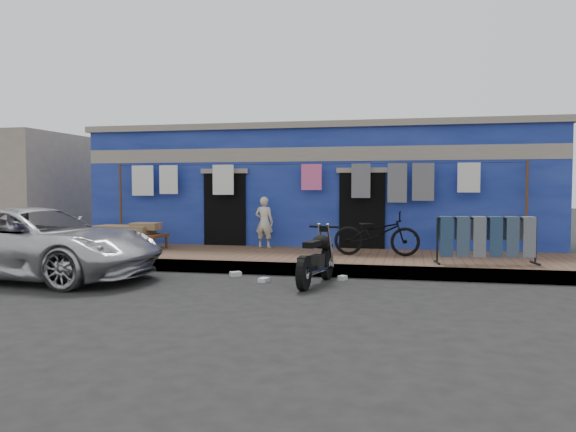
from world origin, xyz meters
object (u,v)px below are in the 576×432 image
Objects in this scene: seated_person at (264,222)px; charpoy at (131,236)px; car at (34,242)px; motorcycle at (316,256)px; bicycle at (377,228)px; jeans_rack at (486,239)px.

seated_person is 0.69× the size of charpoy.
car is 5.37m from motorcycle.
bicycle reaches higher than motorcycle.
motorcycle is 0.82× the size of jeans_rack.
motorcycle is 5.67m from charpoy.
bicycle is 2.66m from motorcycle.
bicycle is at bearing 79.00° from motorcycle.
seated_person is at bearing -38.55° from car.
bicycle reaches higher than jeans_rack.
jeans_rack is (8.43, 2.12, 0.02)m from car.
car is 2.72× the size of bicycle.
charpoy is at bearing 87.91° from bicycle.
car is 8.69m from jeans_rack.
seated_person is at bearing 127.88° from motorcycle.
charpoy is at bearing 19.43° from seated_person.
jeans_rack is at bearing -111.69° from bicycle.
motorcycle is at bearing 159.16° from bicycle.
car is at bearing 53.70° from seated_person.
bicycle is 5.95m from charpoy.
jeans_rack is (3.09, 1.62, 0.21)m from motorcycle.
seated_person is at bearing 70.11° from bicycle.
seated_person is 0.76× the size of motorcycle.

